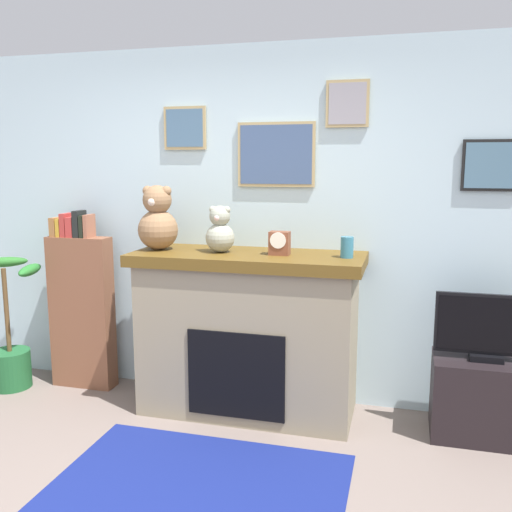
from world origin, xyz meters
name	(u,v)px	position (x,y,z in m)	size (l,w,h in m)	color
back_wall	(241,224)	(0.00, 2.00, 1.30)	(5.20, 0.15, 2.60)	silver
fireplace	(248,332)	(0.17, 1.64, 0.58)	(1.60, 0.66, 1.15)	gray
bookshelf	(81,307)	(-1.23, 1.74, 0.64)	(0.50, 0.16, 1.40)	brown
potted_plant	(10,345)	(-1.77, 1.55, 0.35)	(0.57, 0.55, 1.02)	#1E592D
tv_stand	(483,399)	(1.74, 1.64, 0.26)	(0.64, 0.40, 0.52)	black
television	(488,328)	(1.74, 1.64, 0.73)	(0.65, 0.14, 0.43)	black
area_rug	(201,482)	(0.17, 0.66, 0.00)	(1.62, 1.03, 0.01)	navy
candle_jar	(347,247)	(0.85, 1.62, 1.22)	(0.08, 0.08, 0.14)	teal
mantel_clock	(279,243)	(0.39, 1.62, 1.23)	(0.14, 0.10, 0.16)	brown
teddy_bear_brown	(158,221)	(-0.50, 1.62, 1.36)	(0.29, 0.29, 0.46)	#8C6847
teddy_bear_tan	(220,231)	(-0.03, 1.62, 1.30)	(0.20, 0.20, 0.33)	#9A9E8C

